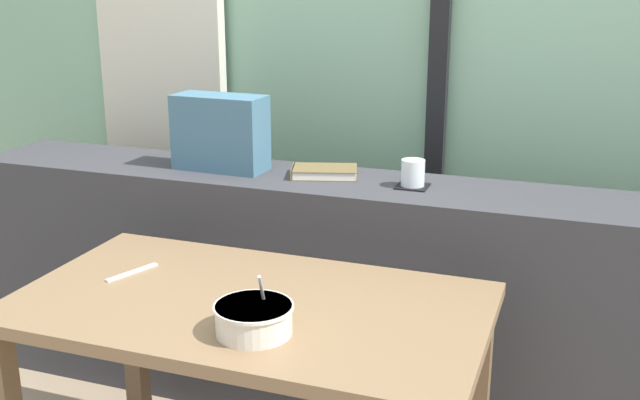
{
  "coord_description": "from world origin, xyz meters",
  "views": [
    {
      "loc": [
        0.71,
        -1.78,
        1.51
      ],
      "look_at": [
        -0.06,
        0.37,
        0.82
      ],
      "focal_mm": 42.94,
      "sensor_mm": 36.0,
      "label": 1
    }
  ],
  "objects_px": {
    "coaster_square": "(412,186)",
    "throw_pillow": "(220,133)",
    "soup_bowl": "(254,319)",
    "juice_glass": "(413,174)",
    "fork_utensil": "(132,272)",
    "closed_book": "(324,172)",
    "breakfast_table": "(250,335)"
  },
  "relations": [
    {
      "from": "breakfast_table",
      "to": "throw_pillow",
      "type": "relative_size",
      "value": 3.85
    },
    {
      "from": "fork_utensil",
      "to": "throw_pillow",
      "type": "bearing_deg",
      "value": 112.79
    },
    {
      "from": "breakfast_table",
      "to": "closed_book",
      "type": "xyz_separation_m",
      "value": [
        -0.04,
        0.7,
        0.27
      ]
    },
    {
      "from": "coaster_square",
      "to": "soup_bowl",
      "type": "xyz_separation_m",
      "value": [
        -0.18,
        -0.83,
        -0.12
      ]
    },
    {
      "from": "juice_glass",
      "to": "fork_utensil",
      "type": "relative_size",
      "value": 0.5
    },
    {
      "from": "juice_glass",
      "to": "fork_utensil",
      "type": "bearing_deg",
      "value": -137.37
    },
    {
      "from": "coaster_square",
      "to": "juice_glass",
      "type": "distance_m",
      "value": 0.04
    },
    {
      "from": "breakfast_table",
      "to": "juice_glass",
      "type": "bearing_deg",
      "value": 67.78
    },
    {
      "from": "coaster_square",
      "to": "fork_utensil",
      "type": "distance_m",
      "value": 0.91
    },
    {
      "from": "juice_glass",
      "to": "throw_pillow",
      "type": "height_order",
      "value": "throw_pillow"
    },
    {
      "from": "throw_pillow",
      "to": "soup_bowl",
      "type": "bearing_deg",
      "value": -59.0
    },
    {
      "from": "breakfast_table",
      "to": "coaster_square",
      "type": "xyz_separation_m",
      "value": [
        0.27,
        0.67,
        0.26
      ]
    },
    {
      "from": "coaster_square",
      "to": "juice_glass",
      "type": "height_order",
      "value": "juice_glass"
    },
    {
      "from": "coaster_square",
      "to": "closed_book",
      "type": "relative_size",
      "value": 0.4
    },
    {
      "from": "juice_glass",
      "to": "soup_bowl",
      "type": "distance_m",
      "value": 0.87
    },
    {
      "from": "juice_glass",
      "to": "closed_book",
      "type": "distance_m",
      "value": 0.32
    },
    {
      "from": "throw_pillow",
      "to": "soup_bowl",
      "type": "relative_size",
      "value": 1.68
    },
    {
      "from": "closed_book",
      "to": "fork_utensil",
      "type": "xyz_separation_m",
      "value": [
        -0.35,
        -0.64,
        -0.17
      ]
    },
    {
      "from": "closed_book",
      "to": "fork_utensil",
      "type": "relative_size",
      "value": 1.47
    },
    {
      "from": "coaster_square",
      "to": "throw_pillow",
      "type": "relative_size",
      "value": 0.31
    },
    {
      "from": "fork_utensil",
      "to": "breakfast_table",
      "type": "bearing_deg",
      "value": 12.87
    },
    {
      "from": "breakfast_table",
      "to": "closed_book",
      "type": "height_order",
      "value": "closed_book"
    },
    {
      "from": "juice_glass",
      "to": "fork_utensil",
      "type": "xyz_separation_m",
      "value": [
        -0.66,
        -0.61,
        -0.2
      ]
    },
    {
      "from": "coaster_square",
      "to": "juice_glass",
      "type": "relative_size",
      "value": 1.17
    },
    {
      "from": "soup_bowl",
      "to": "fork_utensil",
      "type": "bearing_deg",
      "value": 155.22
    },
    {
      "from": "juice_glass",
      "to": "throw_pillow",
      "type": "bearing_deg",
      "value": 179.95
    },
    {
      "from": "throw_pillow",
      "to": "soup_bowl",
      "type": "distance_m",
      "value": 1.0
    },
    {
      "from": "coaster_square",
      "to": "throw_pillow",
      "type": "height_order",
      "value": "throw_pillow"
    },
    {
      "from": "juice_glass",
      "to": "closed_book",
      "type": "bearing_deg",
      "value": 174.56
    },
    {
      "from": "breakfast_table",
      "to": "juice_glass",
      "type": "distance_m",
      "value": 0.78
    },
    {
      "from": "throw_pillow",
      "to": "soup_bowl",
      "type": "height_order",
      "value": "throw_pillow"
    },
    {
      "from": "fork_utensil",
      "to": "closed_book",
      "type": "bearing_deg",
      "value": 82.3
    }
  ]
}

